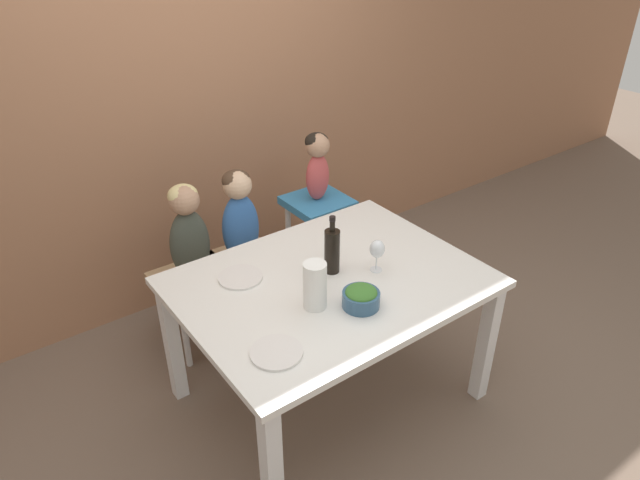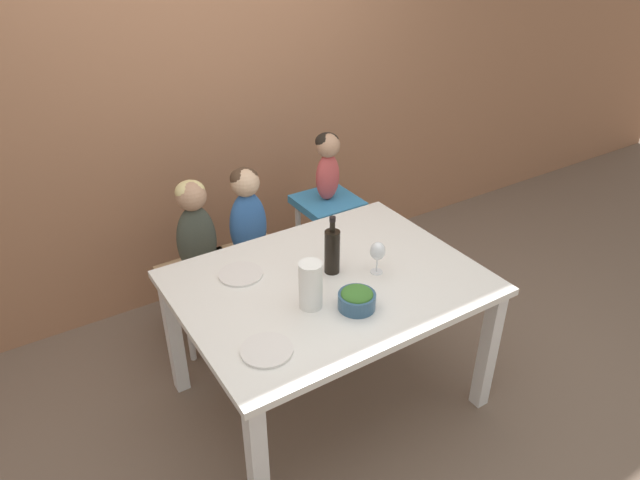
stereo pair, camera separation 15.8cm
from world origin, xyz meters
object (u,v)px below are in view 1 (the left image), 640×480
at_px(wine_glass_near, 377,250).
at_px(salad_bowl_large, 361,297).
at_px(person_child_left, 188,230).
at_px(chair_far_center, 244,269).
at_px(paper_towel_roll, 315,285).
at_px(dinner_plate_front_left, 276,352).
at_px(chair_right_highchair, 318,219).
at_px(person_child_center, 239,214).
at_px(chair_far_left, 196,287).
at_px(person_baby_right, 317,160).
at_px(wine_bottle, 332,250).
at_px(dinner_plate_back_left, 241,277).

bearing_deg(wine_glass_near, salad_bowl_large, -144.07).
bearing_deg(salad_bowl_large, person_child_left, 107.36).
xyz_separation_m(chair_far_center, person_child_left, (-0.32, 0.00, 0.38)).
xyz_separation_m(paper_towel_roll, dinner_plate_front_left, (-0.31, -0.16, -0.11)).
height_order(chair_right_highchair, person_child_center, person_child_center).
bearing_deg(chair_far_left, person_baby_right, 0.12).
bearing_deg(wine_bottle, paper_towel_roll, -142.11).
distance_m(chair_right_highchair, person_child_left, 0.90).
height_order(person_child_center, wine_bottle, wine_bottle).
bearing_deg(person_baby_right, wine_glass_near, -108.27).
bearing_deg(person_child_center, chair_right_highchair, -0.13).
xyz_separation_m(wine_bottle, dinner_plate_back_left, (-0.39, 0.21, -0.11)).
bearing_deg(person_child_left, person_baby_right, 0.03).
bearing_deg(person_child_center, person_child_left, 180.00).
relative_size(chair_far_center, dinner_plate_front_left, 2.12).
bearing_deg(dinner_plate_front_left, wine_bottle, 32.45).
height_order(chair_far_left, person_child_center, person_child_center).
bearing_deg(person_child_center, person_baby_right, 0.05).
xyz_separation_m(paper_towel_roll, wine_glass_near, (0.41, 0.06, 0.01)).
height_order(person_baby_right, dinner_plate_back_left, person_baby_right).
height_order(chair_far_left, person_baby_right, person_baby_right).
bearing_deg(person_child_left, dinner_plate_front_left, -97.08).
bearing_deg(dinner_plate_front_left, person_child_left, 82.92).
height_order(person_baby_right, wine_bottle, person_baby_right).
relative_size(person_baby_right, paper_towel_roll, 1.93).
distance_m(wine_glass_near, dinner_plate_back_left, 0.67).
relative_size(chair_right_highchair, wine_glass_near, 4.20).
bearing_deg(salad_bowl_large, person_child_center, 90.76).
relative_size(person_child_center, wine_bottle, 1.92).
height_order(person_baby_right, paper_towel_roll, person_baby_right).
xyz_separation_m(person_baby_right, dinner_plate_front_left, (-1.01, -1.11, -0.20)).
relative_size(person_child_center, salad_bowl_large, 3.42).
xyz_separation_m(person_child_left, dinner_plate_front_left, (-0.14, -1.11, -0.01)).
distance_m(person_baby_right, dinner_plate_front_left, 1.51).
height_order(salad_bowl_large, dinner_plate_front_left, salad_bowl_large).
xyz_separation_m(wine_glass_near, dinner_plate_front_left, (-0.72, -0.22, -0.11)).
distance_m(chair_far_left, dinner_plate_back_left, 0.67).
xyz_separation_m(chair_right_highchair, wine_glass_near, (-0.29, -0.89, 0.31)).
height_order(chair_far_left, chair_far_center, same).
distance_m(chair_far_center, wine_glass_near, 1.04).
bearing_deg(person_baby_right, person_child_center, -179.95).
xyz_separation_m(salad_bowl_large, dinner_plate_front_left, (-0.47, -0.04, -0.04)).
relative_size(chair_far_left, salad_bowl_large, 2.70).
height_order(chair_right_highchair, person_baby_right, person_baby_right).
bearing_deg(person_child_left, dinner_plate_back_left, -88.97).
distance_m(paper_towel_roll, dinner_plate_front_left, 0.36).
height_order(wine_glass_near, salad_bowl_large, wine_glass_near).
bearing_deg(paper_towel_roll, salad_bowl_large, -36.12).
distance_m(chair_far_center, salad_bowl_large, 1.14).
bearing_deg(chair_far_center, salad_bowl_large, -89.24).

